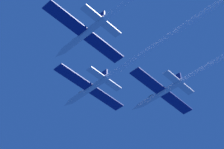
% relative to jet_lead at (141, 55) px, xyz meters
% --- Properties ---
extents(jet_lead, '(19.97, 58.78, 3.31)m').
position_rel_jet_lead_xyz_m(jet_lead, '(0.00, 0.00, 0.00)').
color(jet_lead, silver).
extents(jet_right_wing, '(19.97, 54.83, 3.31)m').
position_rel_jet_lead_xyz_m(jet_right_wing, '(11.42, -10.44, -1.31)').
color(jet_right_wing, silver).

